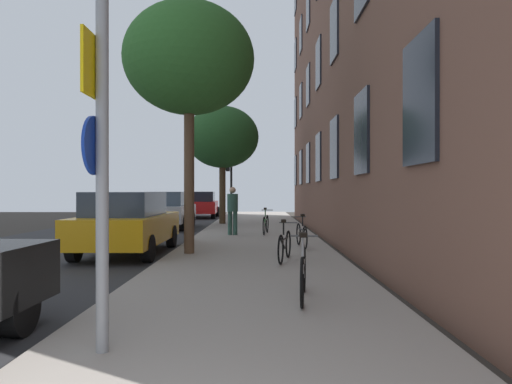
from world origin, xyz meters
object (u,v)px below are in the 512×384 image
object	(u,v)px
traffic_light	(229,176)
car_1	(128,222)
tree_far	(222,137)
bicycle_1	(285,245)
pedestrian_0	(233,207)
bicycle_3	(266,224)
car_3	(202,204)
bicycle_2	(302,234)
car_2	(169,210)
bicycle_0	(303,273)
sign_post	(100,148)
tree_near	(189,60)

from	to	relation	value
traffic_light	car_1	bearing A→B (deg)	-98.11
tree_far	bicycle_1	world-z (taller)	tree_far
traffic_light	pedestrian_0	distance (m)	8.81
bicycle_3	car_1	xyz separation A→B (m)	(-3.67, -4.52, 0.35)
traffic_light	car_3	size ratio (longest dim) A/B	0.84
bicycle_2	car_2	xyz separation A→B (m)	(-5.15, 7.73, 0.37)
bicycle_0	bicycle_1	distance (m)	3.59
car_3	sign_post	bearing A→B (deg)	-85.26
sign_post	pedestrian_0	bearing A→B (deg)	87.13
bicycle_1	car_1	world-z (taller)	car_1
traffic_light	car_3	xyz separation A→B (m)	(-1.94, 3.83, -1.65)
traffic_light	bicycle_2	bearing A→B (deg)	-77.27
bicycle_2	pedestrian_0	world-z (taller)	pedestrian_0
bicycle_1	pedestrian_0	xyz separation A→B (m)	(-1.49, 6.09, 0.61)
tree_near	pedestrian_0	bearing A→B (deg)	80.53
tree_near	bicycle_3	distance (m)	7.06
car_1	tree_near	bearing A→B (deg)	-20.17
tree_near	car_1	size ratio (longest dim) A/B	1.38
tree_near	bicycle_1	size ratio (longest dim) A/B	3.75
sign_post	pedestrian_0	xyz separation A→B (m)	(0.59, 11.82, -0.98)
traffic_light	bicycle_3	size ratio (longest dim) A/B	2.03
sign_post	traffic_light	distance (m)	20.49
sign_post	bicycle_3	distance (m)	12.40
tree_near	traffic_light	bearing A→B (deg)	89.44
traffic_light	tree_near	world-z (taller)	tree_near
traffic_light	bicycle_3	xyz separation A→B (m)	(1.84, -8.32, -2.01)
bicycle_1	car_3	bearing A→B (deg)	102.43
tree_near	bicycle_1	xyz separation A→B (m)	(2.29, -1.29, -4.42)
pedestrian_0	car_3	world-z (taller)	pedestrian_0
traffic_light	bicycle_0	bearing A→B (deg)	-83.11
tree_near	car_1	distance (m)	4.44
car_3	bicycle_2	bearing A→B (deg)	-73.68
pedestrian_0	bicycle_3	bearing A→B (deg)	16.48
tree_near	tree_far	world-z (taller)	tree_near
tree_near	pedestrian_0	distance (m)	6.19
bicycle_0	bicycle_3	bearing A→B (deg)	92.17
tree_far	car_2	size ratio (longest dim) A/B	1.30
bicycle_0	car_3	world-z (taller)	car_3
tree_far	car_2	bearing A→B (deg)	-144.60
bicycle_3	sign_post	bearing A→B (deg)	-98.23
tree_near	bicycle_0	xyz separation A→B (m)	(2.35, -4.88, -4.40)
bicycle_3	pedestrian_0	xyz separation A→B (m)	(-1.17, -0.35, 0.59)
traffic_light	car_3	bearing A→B (deg)	116.87
tree_near	pedestrian_0	xyz separation A→B (m)	(0.80, 4.80, -3.81)
pedestrian_0	tree_near	bearing A→B (deg)	-99.47
bicycle_1	bicycle_0	bearing A→B (deg)	-89.01
bicycle_2	bicycle_3	world-z (taller)	bicycle_3
sign_post	car_2	xyz separation A→B (m)	(-2.46, 15.98, -1.22)
tree_near	bicycle_1	world-z (taller)	tree_near
bicycle_0	bicycle_3	world-z (taller)	bicycle_0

